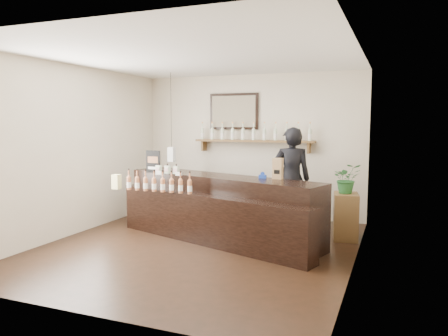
% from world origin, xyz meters
% --- Properties ---
extents(ground, '(5.00, 5.00, 0.00)m').
position_xyz_m(ground, '(0.00, 0.00, 0.00)').
color(ground, black).
rests_on(ground, ground).
extents(room_shell, '(5.00, 5.00, 5.00)m').
position_xyz_m(room_shell, '(0.00, 0.00, 1.70)').
color(room_shell, beige).
rests_on(room_shell, ground).
extents(back_wall_decor, '(2.66, 0.96, 1.69)m').
position_xyz_m(back_wall_decor, '(-0.15, 2.37, 1.76)').
color(back_wall_decor, brown).
rests_on(back_wall_decor, ground).
extents(counter, '(3.61, 2.04, 1.17)m').
position_xyz_m(counter, '(0.07, 0.57, 0.47)').
color(counter, black).
rests_on(counter, ground).
extents(promo_sign, '(0.27, 0.03, 0.38)m').
position_xyz_m(promo_sign, '(-1.14, 0.66, 1.19)').
color(promo_sign, black).
rests_on(promo_sign, counter).
extents(paper_bag, '(0.15, 0.12, 0.32)m').
position_xyz_m(paper_bag, '(1.05, 0.64, 1.16)').
color(paper_bag, '#916846').
rests_on(paper_bag, counter).
extents(tape_dispenser, '(0.12, 0.05, 0.10)m').
position_xyz_m(tape_dispenser, '(0.81, 0.63, 1.04)').
color(tape_dispenser, '#1737A3').
rests_on(tape_dispenser, counter).
extents(side_cabinet, '(0.45, 0.56, 0.74)m').
position_xyz_m(side_cabinet, '(2.00, 1.29, 0.37)').
color(side_cabinet, brown).
rests_on(side_cabinet, ground).
extents(potted_plant, '(0.53, 0.50, 0.48)m').
position_xyz_m(potted_plant, '(2.00, 1.29, 0.98)').
color(potted_plant, '#26602A').
rests_on(potted_plant, side_cabinet).
extents(shopkeeper, '(0.84, 0.67, 2.02)m').
position_xyz_m(shopkeeper, '(1.05, 1.55, 1.01)').
color(shopkeeper, black).
rests_on(shopkeeper, ground).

